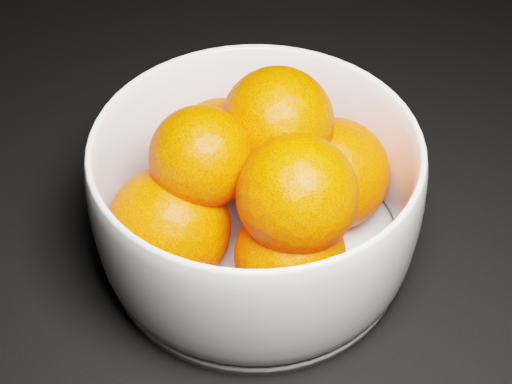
{
  "coord_description": "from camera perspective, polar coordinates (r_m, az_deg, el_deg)",
  "views": [
    {
      "loc": [
        -0.16,
        -0.14,
        0.46
      ],
      "look_at": [
        -0.18,
        0.25,
        0.07
      ],
      "focal_mm": 50.0,
      "sensor_mm": 36.0,
      "label": 1
    }
  ],
  "objects": [
    {
      "name": "bowl",
      "position": [
        0.55,
        0.0,
        -0.45
      ],
      "size": [
        0.25,
        0.25,
        0.12
      ],
      "rotation": [
        0.0,
        0.0,
        -0.16
      ],
      "color": "silver",
      "rests_on": "ground"
    },
    {
      "name": "orange_pile",
      "position": [
        0.54,
        0.04,
        0.76
      ],
      "size": [
        0.22,
        0.2,
        0.14
      ],
      "color": "#F63F00",
      "rests_on": "bowl"
    }
  ]
}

